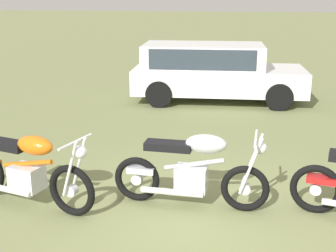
{
  "coord_description": "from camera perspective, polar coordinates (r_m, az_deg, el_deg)",
  "views": [
    {
      "loc": [
        0.56,
        -5.11,
        2.69
      ],
      "look_at": [
        -0.63,
        1.91,
        0.59
      ],
      "focal_mm": 49.06,
      "sensor_mm": 36.0,
      "label": 1
    }
  ],
  "objects": [
    {
      "name": "ground_plane",
      "position": [
        5.8,
        3.07,
        -11.24
      ],
      "size": [
        120.0,
        120.0,
        0.0
      ],
      "primitive_type": "plane",
      "color": "olive"
    },
    {
      "name": "motorcycle_orange",
      "position": [
        6.18,
        -17.19,
        -5.25
      ],
      "size": [
        2.05,
        0.85,
        1.02
      ],
      "rotation": [
        0.0,
        0.0,
        -0.27
      ],
      "color": "black",
      "rests_on": "ground"
    },
    {
      "name": "motorcycle_silver",
      "position": [
        5.88,
        2.98,
        -5.56
      ],
      "size": [
        2.02,
        0.64,
        1.02
      ],
      "rotation": [
        0.0,
        0.0,
        -0.05
      ],
      "color": "black",
      "rests_on": "ground"
    },
    {
      "name": "car_white",
      "position": [
        11.66,
        5.37,
        7.18
      ],
      "size": [
        4.33,
        2.07,
        1.43
      ],
      "rotation": [
        0.0,
        0.0,
        0.06
      ],
      "color": "silver",
      "rests_on": "ground"
    }
  ]
}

